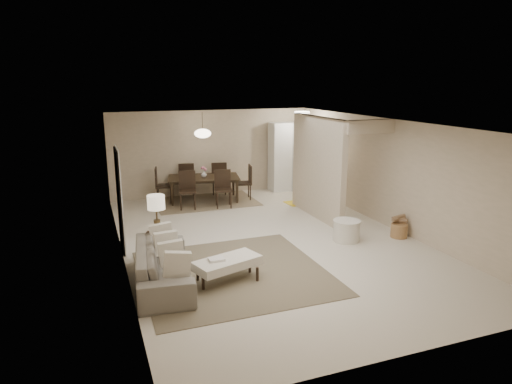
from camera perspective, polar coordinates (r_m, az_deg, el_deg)
name	(u,v)px	position (r m, az deg, el deg)	size (l,w,h in m)	color
floor	(269,240)	(9.84, 1.57, -6.08)	(9.00, 9.00, 0.00)	beige
ceiling	(269,123)	(9.29, 1.68, 8.58)	(9.00, 9.00, 0.00)	white
back_wall	(212,152)	(13.69, -5.50, 4.94)	(6.00, 6.00, 0.00)	tan
left_wall	(119,196)	(8.83, -16.72, -0.51)	(9.00, 9.00, 0.00)	tan
right_wall	(389,174)	(10.95, 16.34, 2.21)	(9.00, 9.00, 0.00)	tan
partition	(318,168)	(11.35, 7.70, 3.04)	(0.15, 2.50, 2.50)	tan
doorway	(119,200)	(9.47, -16.71, -1.00)	(0.04, 0.90, 2.04)	black
pantry_cabinet	(289,156)	(14.18, 4.13, 4.46)	(1.20, 0.55, 2.10)	white
flush_light	(302,112)	(13.14, 5.78, 9.88)	(0.44, 0.44, 0.05)	white
living_rug	(233,272)	(8.28, -2.84, -10.00)	(3.20, 3.20, 0.01)	brown
sofa	(163,265)	(7.90, -11.51, -8.95)	(0.87, 2.23, 0.65)	slate
ottoman_bench	(227,263)	(7.84, -3.61, -8.89)	(1.24, 0.84, 0.41)	silver
side_table	(159,250)	(8.71, -12.08, -7.09)	(0.52, 0.52, 0.57)	black
table_lamp	(156,206)	(8.45, -12.37, -1.71)	(0.32, 0.32, 0.76)	#46361E
round_pouf	(346,231)	(9.94, 11.24, -4.76)	(0.58, 0.58, 0.45)	silver
wicker_basket	(399,231)	(10.46, 17.44, -4.62)	(0.36, 0.36, 0.30)	brown
dining_rug	(205,201)	(13.07, -6.45, -1.09)	(2.80, 2.10, 0.01)	#736547
dining_table	(204,189)	(12.98, -6.49, 0.36)	(1.97, 1.10, 0.69)	black
dining_chairs	(204,184)	(12.95, -6.51, 1.02)	(2.71, 2.17, 1.00)	black
vase	(204,174)	(12.89, -6.54, 2.23)	(0.16, 0.16, 0.17)	white
yellow_mat	(302,202)	(12.88, 5.78, -1.28)	(0.93, 0.57, 0.01)	yellow
pendant_light	(203,133)	(12.71, -6.68, 7.28)	(0.46, 0.46, 0.71)	#46361E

